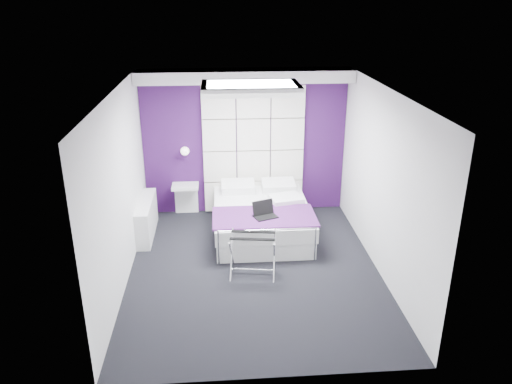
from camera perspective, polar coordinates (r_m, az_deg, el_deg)
The scene contains 15 objects.
floor at distance 7.37m, azimuth -0.20°, elevation -8.91°, with size 4.40×4.40×0.00m, color black.
ceiling at distance 6.44m, azimuth -0.23°, elevation 11.39°, with size 4.40×4.40×0.00m, color white.
wall_back at distance 8.88m, azimuth -1.29°, elevation 5.69°, with size 3.60×3.60×0.00m, color silver.
wall_left at distance 6.91m, azimuth -15.28°, elevation 0.10°, with size 4.40×4.40×0.00m, color silver.
wall_right at distance 7.15m, azimuth 14.32°, elevation 0.95°, with size 4.40×4.40×0.00m, color silver.
accent_wall at distance 8.87m, azimuth -1.29°, elevation 5.67°, with size 3.58×0.02×2.58m, color #341046.
soffit at distance 8.38m, azimuth -1.26°, elevation 13.12°, with size 3.58×0.50×0.20m, color white.
headboard at distance 8.87m, azimuth -0.29°, elevation 4.80°, with size 1.80×0.08×2.30m, color silver, non-canonical shape.
skylight at distance 7.04m, azimuth -0.61°, elevation 11.87°, with size 1.36×0.86×0.12m, color white, non-canonical shape.
wall_lamp at distance 8.77m, azimuth -8.12°, elevation 4.73°, with size 0.15×0.15×0.15m, color white.
radiator at distance 8.46m, azimuth -12.40°, elevation -2.92°, with size 0.22×1.20×0.60m, color white.
bed at distance 8.29m, azimuth 0.62°, elevation -3.00°, with size 1.60×1.93×0.68m.
nightstand at distance 8.95m, azimuth -8.09°, elevation 0.68°, with size 0.47×0.36×0.05m, color white.
luggage_rack at distance 7.13m, azimuth -0.36°, elevation -7.16°, with size 0.63×0.46×0.62m.
laptop at distance 7.73m, azimuth 1.05°, elevation -2.36°, with size 0.35×0.25×0.25m.
Camera 1 is at (-0.47, -6.32, 3.76)m, focal length 35.00 mm.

